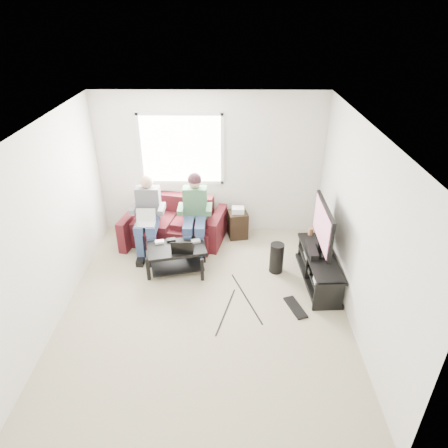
# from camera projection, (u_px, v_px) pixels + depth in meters

# --- Properties ---
(floor) EXTENTS (4.50, 4.50, 0.00)m
(floor) POSITION_uv_depth(u_px,v_px,m) (205.00, 307.00, 5.76)
(floor) COLOR tan
(floor) RESTS_ON ground
(ceiling) EXTENTS (4.50, 4.50, 0.00)m
(ceiling) POSITION_uv_depth(u_px,v_px,m) (200.00, 129.00, 4.49)
(ceiling) COLOR white
(ceiling) RESTS_ON wall_back
(wall_back) EXTENTS (4.50, 0.00, 4.50)m
(wall_back) POSITION_uv_depth(u_px,v_px,m) (210.00, 165.00, 7.08)
(wall_back) COLOR silver
(wall_back) RESTS_ON floor
(wall_front) EXTENTS (4.50, 0.00, 4.50)m
(wall_front) POSITION_uv_depth(u_px,v_px,m) (186.00, 371.00, 3.16)
(wall_front) COLOR silver
(wall_front) RESTS_ON floor
(wall_left) EXTENTS (0.00, 4.50, 4.50)m
(wall_left) POSITION_uv_depth(u_px,v_px,m) (48.00, 228.00, 5.15)
(wall_left) COLOR silver
(wall_left) RESTS_ON floor
(wall_right) EXTENTS (0.00, 4.50, 4.50)m
(wall_right) POSITION_uv_depth(u_px,v_px,m) (359.00, 230.00, 5.10)
(wall_right) COLOR silver
(wall_right) RESTS_ON floor
(window) EXTENTS (1.48, 0.04, 1.28)m
(window) POSITION_uv_depth(u_px,v_px,m) (181.00, 149.00, 6.93)
(window) COLOR white
(window) RESTS_ON wall_back
(sofa) EXTENTS (1.89, 1.09, 0.81)m
(sofa) POSITION_uv_depth(u_px,v_px,m) (175.00, 226.00, 7.20)
(sofa) COLOR #431210
(sofa) RESTS_ON floor
(person_left) EXTENTS (0.40, 0.71, 1.33)m
(person_left) POSITION_uv_depth(u_px,v_px,m) (148.00, 213.00, 6.75)
(person_left) COLOR navy
(person_left) RESTS_ON sofa
(person_right) EXTENTS (0.40, 0.71, 1.37)m
(person_right) POSITION_uv_depth(u_px,v_px,m) (195.00, 209.00, 6.72)
(person_right) COLOR navy
(person_right) RESTS_ON sofa
(laptop_silver) EXTENTS (0.33, 0.23, 0.24)m
(laptop_silver) POSITION_uv_depth(u_px,v_px,m) (145.00, 221.00, 6.55)
(laptop_silver) COLOR silver
(laptop_silver) RESTS_ON person_left
(coffee_table) EXTENTS (1.01, 0.75, 0.45)m
(coffee_table) POSITION_uv_depth(u_px,v_px,m) (177.00, 253.00, 6.37)
(coffee_table) COLOR black
(coffee_table) RESTS_ON floor
(laptop_black) EXTENTS (0.40, 0.34, 0.24)m
(laptop_black) POSITION_uv_depth(u_px,v_px,m) (183.00, 243.00, 6.18)
(laptop_black) COLOR black
(laptop_black) RESTS_ON coffee_table
(controller_a) EXTENTS (0.16, 0.12, 0.04)m
(controller_a) POSITION_uv_depth(u_px,v_px,m) (160.00, 242.00, 6.41)
(controller_a) COLOR silver
(controller_a) RESTS_ON coffee_table
(controller_b) EXTENTS (0.16, 0.12, 0.04)m
(controller_b) POSITION_uv_depth(u_px,v_px,m) (171.00, 240.00, 6.46)
(controller_b) COLOR black
(controller_b) RESTS_ON coffee_table
(controller_c) EXTENTS (0.16, 0.13, 0.04)m
(controller_c) POSITION_uv_depth(u_px,v_px,m) (196.00, 241.00, 6.43)
(controller_c) COLOR gray
(controller_c) RESTS_ON coffee_table
(tv_stand) EXTENTS (0.49, 1.42, 0.47)m
(tv_stand) POSITION_uv_depth(u_px,v_px,m) (319.00, 270.00, 6.19)
(tv_stand) COLOR black
(tv_stand) RESTS_ON floor
(tv) EXTENTS (0.12, 1.10, 0.81)m
(tv) POSITION_uv_depth(u_px,v_px,m) (323.00, 226.00, 5.93)
(tv) COLOR black
(tv) RESTS_ON tv_stand
(soundbar) EXTENTS (0.12, 0.50, 0.10)m
(soundbar) POSITION_uv_depth(u_px,v_px,m) (312.00, 250.00, 6.13)
(soundbar) COLOR black
(soundbar) RESTS_ON tv_stand
(drink_cup) EXTENTS (0.08, 0.08, 0.12)m
(drink_cup) POSITION_uv_depth(u_px,v_px,m) (311.00, 232.00, 6.59)
(drink_cup) COLOR #9E6344
(drink_cup) RESTS_ON tv_stand
(console_white) EXTENTS (0.30, 0.22, 0.06)m
(console_white) POSITION_uv_depth(u_px,v_px,m) (325.00, 282.00, 5.81)
(console_white) COLOR silver
(console_white) RESTS_ON tv_stand
(console_grey) EXTENTS (0.34, 0.26, 0.08)m
(console_grey) POSITION_uv_depth(u_px,v_px,m) (316.00, 255.00, 6.42)
(console_grey) COLOR gray
(console_grey) RESTS_ON tv_stand
(console_black) EXTENTS (0.38, 0.30, 0.07)m
(console_black) POSITION_uv_depth(u_px,v_px,m) (320.00, 268.00, 6.11)
(console_black) COLOR black
(console_black) RESTS_ON tv_stand
(subwoofer) EXTENTS (0.22, 0.22, 0.51)m
(subwoofer) POSITION_uv_depth(u_px,v_px,m) (277.00, 258.00, 6.40)
(subwoofer) COLOR black
(subwoofer) RESTS_ON floor
(keyboard_floor) EXTENTS (0.31, 0.51, 0.03)m
(keyboard_floor) POSITION_uv_depth(u_px,v_px,m) (295.00, 307.00, 5.72)
(keyboard_floor) COLOR black
(keyboard_floor) RESTS_ON floor
(end_table) EXTENTS (0.34, 0.34, 0.60)m
(end_table) POSITION_uv_depth(u_px,v_px,m) (238.00, 224.00, 7.35)
(end_table) COLOR black
(end_table) RESTS_ON floor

